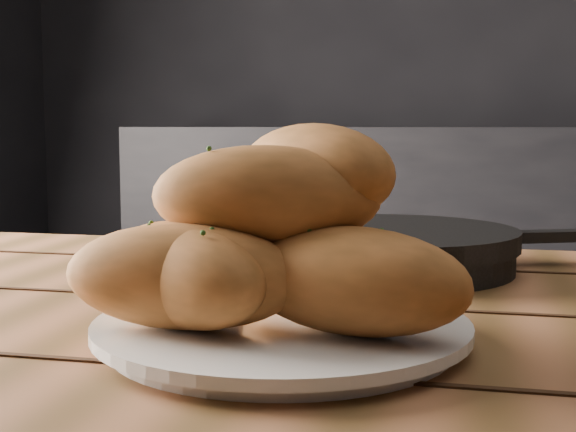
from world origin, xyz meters
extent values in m
cube|color=black|center=(0.00, 1.70, 0.45)|extent=(2.80, 0.60, 0.90)
cube|color=brown|center=(-0.41, -0.39, 0.73)|extent=(1.50, 0.93, 0.04)
cylinder|color=silver|center=(-0.44, -0.42, 0.76)|extent=(0.24, 0.24, 0.01)
cylinder|color=silver|center=(-0.44, -0.42, 0.76)|extent=(0.27, 0.27, 0.01)
ellipsoid|color=#BE6F34|center=(-0.50, -0.46, 0.80)|extent=(0.17, 0.08, 0.07)
ellipsoid|color=#BE6F34|center=(-0.39, -0.45, 0.80)|extent=(0.18, 0.12, 0.07)
ellipsoid|color=#BE6F34|center=(-0.45, -0.36, 0.80)|extent=(0.14, 0.17, 0.07)
ellipsoid|color=#BE6F34|center=(-0.45, -0.43, 0.86)|extent=(0.17, 0.09, 0.07)
ellipsoid|color=#BE6F34|center=(-0.42, -0.39, 0.87)|extent=(0.16, 0.15, 0.07)
ellipsoid|color=#BE6F34|center=(-0.50, -0.45, 0.80)|extent=(0.18, 0.16, 0.07)
cylinder|color=black|center=(-0.40, -0.10, 0.77)|extent=(0.27, 0.27, 0.03)
cylinder|color=black|center=(-0.40, -0.10, 0.79)|extent=(0.28, 0.28, 0.02)
cube|color=black|center=(-0.21, -0.02, 0.78)|extent=(0.14, 0.08, 0.01)
camera|label=1|loc=(-0.31, -0.96, 0.91)|focal=50.00mm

